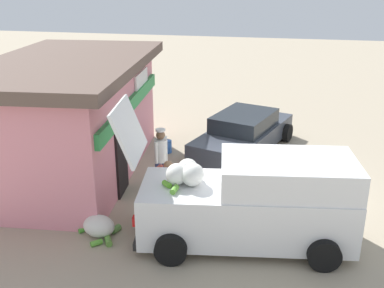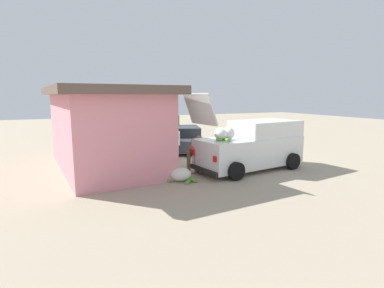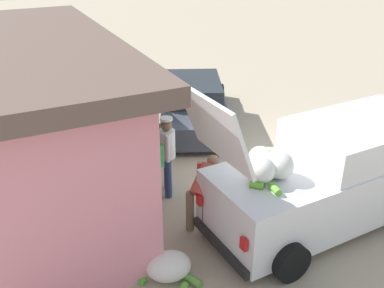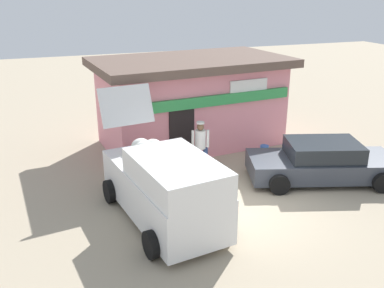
% 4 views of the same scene
% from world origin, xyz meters
% --- Properties ---
extents(ground_plane, '(60.00, 60.00, 0.00)m').
position_xyz_m(ground_plane, '(0.00, 0.00, 0.00)').
color(ground_plane, tan).
extents(storefront_bar, '(7.40, 4.66, 3.27)m').
position_xyz_m(storefront_bar, '(0.17, 5.25, 1.67)').
color(storefront_bar, pink).
rests_on(storefront_bar, ground_plane).
extents(delivery_van, '(2.57, 5.00, 3.02)m').
position_xyz_m(delivery_van, '(-2.49, -0.06, 0.97)').
color(delivery_van, white).
rests_on(delivery_van, ground_plane).
extents(parked_sedan, '(4.82, 3.14, 1.26)m').
position_xyz_m(parked_sedan, '(2.81, 0.64, 0.59)').
color(parked_sedan, '#383D47').
rests_on(parked_sedan, ground_plane).
extents(vendor_standing, '(0.55, 0.42, 1.72)m').
position_xyz_m(vendor_standing, '(-0.53, 2.46, 0.99)').
color(vendor_standing, navy).
rests_on(vendor_standing, ground_plane).
extents(customer_bending, '(0.71, 0.73, 1.38)m').
position_xyz_m(customer_bending, '(-1.91, 2.21, 0.84)').
color(customer_bending, '#726047').
rests_on(customer_bending, ground_plane).
extents(unloaded_banana_pile, '(0.85, 0.96, 0.47)m').
position_xyz_m(unloaded_banana_pile, '(-2.96, 3.21, 0.22)').
color(unloaded_banana_pile, silver).
rests_on(unloaded_banana_pile, ground_plane).
extents(paint_bucket, '(0.30, 0.30, 0.40)m').
position_xyz_m(paint_bucket, '(2.14, 3.01, 0.20)').
color(paint_bucket, blue).
rests_on(paint_bucket, ground_plane).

